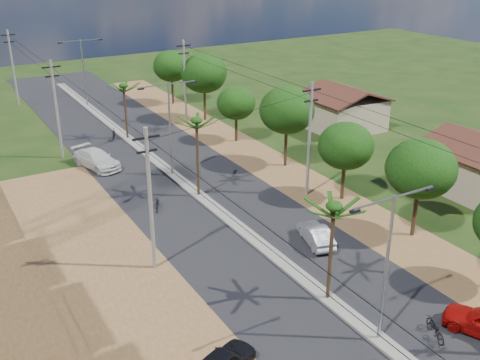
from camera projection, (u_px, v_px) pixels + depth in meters
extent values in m
plane|color=black|center=(378.00, 340.00, 28.10)|extent=(160.00, 160.00, 0.00)
cube|color=black|center=(230.00, 221.00, 39.99)|extent=(12.00, 110.00, 0.04)
cube|color=#605E56|center=(211.00, 205.00, 42.34)|extent=(1.00, 90.00, 0.18)
cube|color=brown|center=(34.00, 349.00, 27.44)|extent=(18.00, 46.00, 0.04)
cube|color=brown|center=(324.00, 196.00, 43.95)|extent=(5.00, 90.00, 0.03)
cube|color=tan|center=(479.00, 170.00, 44.71)|extent=(7.00, 7.00, 3.30)
cube|color=tan|center=(342.00, 113.00, 59.45)|extent=(7.00, 7.00, 3.30)
cylinder|color=black|center=(416.00, 205.00, 37.28)|extent=(0.28, 0.28, 4.55)
ellipsoid|color=black|center=(421.00, 169.00, 36.26)|extent=(4.60, 4.60, 3.91)
cylinder|color=black|center=(344.00, 174.00, 42.79)|extent=(0.28, 0.28, 4.06)
ellipsoid|color=black|center=(346.00, 146.00, 41.88)|extent=(4.20, 4.20, 3.57)
cylinder|color=black|center=(286.00, 140.00, 49.09)|extent=(0.28, 0.28, 4.76)
ellipsoid|color=black|center=(287.00, 110.00, 48.02)|extent=(4.80, 4.80, 4.08)
cylinder|color=black|center=(236.00, 123.00, 55.46)|extent=(0.28, 0.28, 3.64)
ellipsoid|color=black|center=(236.00, 103.00, 54.65)|extent=(3.80, 3.80, 3.23)
cylinder|color=black|center=(205.00, 99.00, 61.84)|extent=(0.28, 0.28, 4.90)
ellipsoid|color=black|center=(204.00, 73.00, 60.74)|extent=(5.00, 5.00, 4.25)
cylinder|color=black|center=(172.00, 86.00, 68.16)|extent=(0.28, 0.28, 4.34)
ellipsoid|color=black|center=(171.00, 66.00, 67.18)|extent=(4.40, 4.40, 3.74)
cylinder|color=black|center=(331.00, 255.00, 30.13)|extent=(0.22, 0.22, 5.80)
cylinder|color=black|center=(198.00, 159.00, 42.74)|extent=(0.22, 0.22, 6.20)
cylinder|color=black|center=(126.00, 113.00, 55.57)|extent=(0.22, 0.22, 5.50)
cylinder|color=gray|center=(386.00, 272.00, 26.53)|extent=(0.16, 0.16, 8.00)
cube|color=gray|center=(414.00, 192.00, 25.56)|extent=(2.40, 0.08, 0.08)
cube|color=gray|center=(374.00, 203.00, 24.44)|extent=(2.40, 0.08, 0.08)
cube|color=black|center=(431.00, 189.00, 26.11)|extent=(0.50, 0.18, 0.12)
cube|color=black|center=(355.00, 211.00, 23.97)|extent=(0.50, 0.18, 0.12)
cylinder|color=gray|center=(170.00, 131.00, 46.35)|extent=(0.16, 0.16, 8.00)
cube|color=gray|center=(182.00, 82.00, 45.39)|extent=(2.40, 0.08, 0.08)
cube|color=gray|center=(154.00, 86.00, 44.27)|extent=(2.40, 0.08, 0.08)
cube|color=black|center=(194.00, 82.00, 45.94)|extent=(0.50, 0.18, 0.12)
cube|color=black|center=(141.00, 89.00, 43.79)|extent=(0.50, 0.18, 0.12)
cylinder|color=gray|center=(84.00, 74.00, 66.18)|extent=(0.16, 0.16, 8.00)
cube|color=gray|center=(91.00, 40.00, 65.21)|extent=(2.40, 0.08, 0.08)
cube|color=gray|center=(70.00, 41.00, 64.09)|extent=(2.40, 0.08, 0.08)
cube|color=black|center=(100.00, 40.00, 65.76)|extent=(0.50, 0.18, 0.12)
cube|color=black|center=(60.00, 43.00, 63.62)|extent=(0.50, 0.18, 0.12)
cylinder|color=#605E56|center=(150.00, 201.00, 32.59)|extent=(0.24, 0.24, 9.00)
cube|color=black|center=(146.00, 138.00, 31.06)|extent=(1.60, 0.12, 0.12)
cube|color=black|center=(147.00, 151.00, 31.37)|extent=(1.20, 0.12, 0.12)
cylinder|color=#605E56|center=(57.00, 111.00, 50.03)|extent=(0.24, 0.24, 9.00)
cube|color=black|center=(51.00, 67.00, 48.50)|extent=(1.60, 0.12, 0.12)
cube|color=black|center=(52.00, 76.00, 48.82)|extent=(1.20, 0.12, 0.12)
cylinder|color=#605E56|center=(13.00, 68.00, 66.68)|extent=(0.24, 0.24, 9.00)
cube|color=black|center=(8.00, 35.00, 65.16)|extent=(1.60, 0.12, 0.12)
cube|color=black|center=(9.00, 42.00, 65.47)|extent=(1.20, 0.12, 0.12)
cylinder|color=#605E56|center=(309.00, 141.00, 42.52)|extent=(0.24, 0.24, 9.00)
cube|color=black|center=(312.00, 90.00, 40.99)|extent=(1.60, 0.12, 0.12)
cube|color=black|center=(311.00, 101.00, 41.30)|extent=(1.20, 0.12, 0.12)
cylinder|color=#605E56|center=(185.00, 83.00, 59.97)|extent=(0.24, 0.24, 9.00)
cube|color=black|center=(184.00, 46.00, 58.44)|extent=(1.60, 0.12, 0.12)
cube|color=black|center=(184.00, 53.00, 58.75)|extent=(1.20, 0.12, 0.12)
imported|color=#95979C|center=(316.00, 235.00, 36.88)|extent=(2.34, 4.08, 1.27)
imported|color=#BBBAB6|center=(97.00, 159.00, 49.25)|extent=(3.51, 5.67, 1.53)
imported|color=black|center=(435.00, 329.00, 28.13)|extent=(1.30, 1.97, 0.98)
imported|color=black|center=(157.00, 204.00, 41.62)|extent=(1.36, 1.97, 0.98)
imported|color=black|center=(114.00, 134.00, 56.41)|extent=(1.19, 1.81, 1.06)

